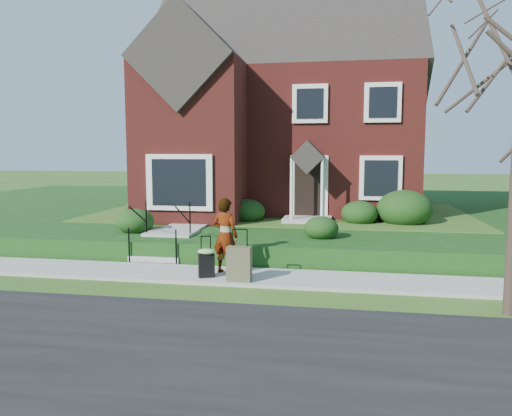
% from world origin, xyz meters
% --- Properties ---
extents(ground, '(120.00, 120.00, 0.00)m').
position_xyz_m(ground, '(0.00, 0.00, 0.00)').
color(ground, '#2D5119').
rests_on(ground, ground).
extents(street, '(60.00, 6.00, 0.01)m').
position_xyz_m(street, '(0.00, -5.00, 0.01)').
color(street, black).
rests_on(street, ground).
extents(sidewalk, '(60.00, 1.60, 0.08)m').
position_xyz_m(sidewalk, '(0.00, 0.00, 0.04)').
color(sidewalk, '#9E9B93').
rests_on(sidewalk, ground).
extents(terrace, '(44.00, 20.00, 0.60)m').
position_xyz_m(terrace, '(4.00, 10.90, 0.30)').
color(terrace, '#103B10').
rests_on(terrace, ground).
extents(walkway, '(1.20, 6.00, 0.06)m').
position_xyz_m(walkway, '(-2.50, 5.00, 0.63)').
color(walkway, '#9E9B93').
rests_on(walkway, terrace).
extents(main_house, '(10.40, 10.20, 9.40)m').
position_xyz_m(main_house, '(-0.21, 9.61, 5.26)').
color(main_house, maroon).
rests_on(main_house, terrace).
extents(front_steps, '(1.40, 2.02, 1.50)m').
position_xyz_m(front_steps, '(-2.50, 1.84, 0.47)').
color(front_steps, '#9E9B93').
rests_on(front_steps, ground).
extents(foundation_shrubs, '(10.44, 4.58, 1.26)m').
position_xyz_m(foundation_shrubs, '(0.74, 5.06, 1.12)').
color(foundation_shrubs, black).
rests_on(foundation_shrubs, terrace).
extents(woman, '(0.76, 0.61, 1.81)m').
position_xyz_m(woman, '(-0.36, 0.13, 0.99)').
color(woman, '#999999').
rests_on(woman, sidewalk).
extents(suitcase_black, '(0.50, 0.46, 0.97)m').
position_xyz_m(suitcase_black, '(-0.69, -0.36, 0.46)').
color(suitcase_black, black).
rests_on(suitcase_black, sidewalk).
extents(suitcase_olive, '(0.55, 0.31, 1.18)m').
position_xyz_m(suitcase_olive, '(0.13, -0.56, 0.47)').
color(suitcase_olive, brown).
rests_on(suitcase_olive, sidewalk).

